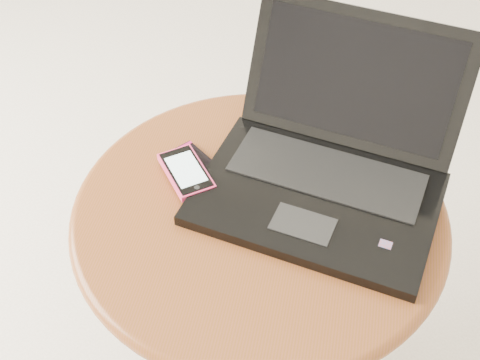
# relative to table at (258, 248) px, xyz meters

# --- Properties ---
(table) EXTENTS (0.57, 0.57, 0.45)m
(table) POSITION_rel_table_xyz_m (0.00, 0.00, 0.00)
(table) COLOR #5D2A17
(table) RESTS_ON ground
(laptop) EXTENTS (0.41, 0.40, 0.22)m
(laptop) POSITION_rel_table_xyz_m (0.09, 0.07, 0.14)
(laptop) COLOR black
(laptop) RESTS_ON table
(phone_black) EXTENTS (0.11, 0.11, 0.01)m
(phone_black) POSITION_rel_table_xyz_m (-0.12, 0.06, 0.10)
(phone_black) COLOR black
(phone_black) RESTS_ON table
(phone_pink) EXTENTS (0.11, 0.12, 0.01)m
(phone_pink) POSITION_rel_table_xyz_m (-0.12, 0.04, 0.11)
(phone_pink) COLOR #F4376E
(phone_pink) RESTS_ON phone_black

